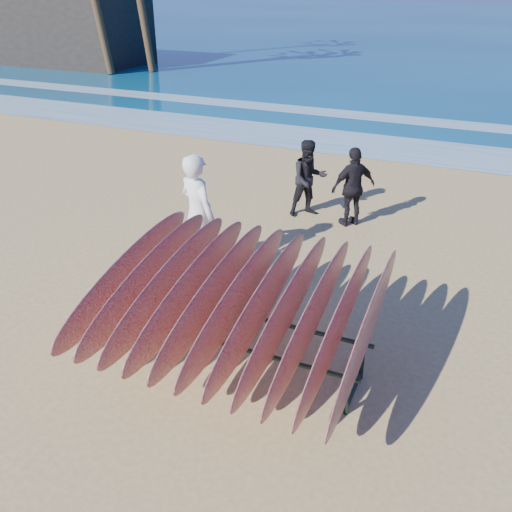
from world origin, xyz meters
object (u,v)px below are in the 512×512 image
at_px(person_dark_a, 309,179).
at_px(person_dark_b, 353,187).
at_px(building, 68,28).
at_px(surfboard_rack, 237,300).
at_px(person_white, 198,214).

xyz_separation_m(person_dark_a, person_dark_b, (0.92, -0.11, -0.00)).
height_order(person_dark_b, building, building).
bearing_deg(surfboard_rack, person_dark_b, 87.83).
bearing_deg(building, person_dark_b, -37.51).
xyz_separation_m(surfboard_rack, building, (-19.23, 19.62, 0.86)).
distance_m(person_dark_a, person_dark_b, 0.93).
xyz_separation_m(surfboard_rack, person_white, (-1.61, 1.96, 0.06)).
distance_m(person_white, building, 24.96).
relative_size(surfboard_rack, building, 0.40).
xyz_separation_m(person_white, person_dark_a, (0.88, 2.86, -0.21)).
bearing_deg(person_dark_a, surfboard_rack, -120.21).
relative_size(person_dark_a, person_dark_b, 1.00).
bearing_deg(person_dark_b, person_dark_a, -51.39).
bearing_deg(person_dark_a, building, 102.59).
xyz_separation_m(surfboard_rack, person_dark_a, (-0.72, 4.82, -0.15)).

